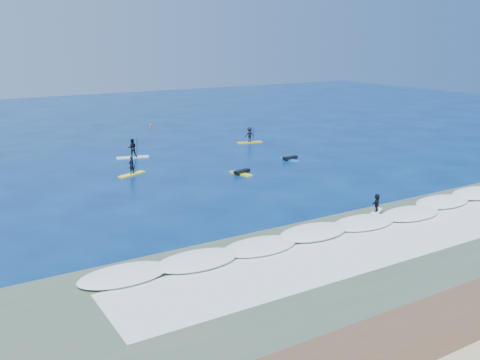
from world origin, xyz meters
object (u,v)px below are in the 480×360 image
prone_paddler_far (290,158)px  wave_surfer (377,204)px  marker_buoy (151,126)px  prone_paddler_near (241,172)px  sup_paddler_right (250,136)px  sup_paddler_left (132,168)px  sup_paddler_center (132,150)px

prone_paddler_far → wave_surfer: (-4.96, -16.62, 0.60)m
marker_buoy → prone_paddler_near: bearing=-95.4°
sup_paddler_right → prone_paddler_far: 9.76m
prone_paddler_near → prone_paddler_far: 7.35m
prone_paddler_near → wave_surfer: (2.04, -14.38, 0.60)m
prone_paddler_far → prone_paddler_near: bearing=103.4°
sup_paddler_left → sup_paddler_center: (2.50, 6.54, 0.24)m
sup_paddler_center → prone_paddler_near: sup_paddler_center is taller
marker_buoy → sup_paddler_right: bearing=-69.3°
sup_paddler_right → marker_buoy: (-5.83, 15.44, -0.51)m
prone_paddler_far → wave_surfer: wave_surfer is taller
marker_buoy → wave_surfer: bearing=-90.7°
sup_paddler_left → marker_buoy: bearing=40.4°
sup_paddler_center → prone_paddler_far: bearing=-21.1°
sup_paddler_center → marker_buoy: 18.06m
sup_paddler_center → sup_paddler_right: 14.32m
sup_paddler_center → marker_buoy: size_ratio=4.90×
wave_surfer → marker_buoy: bearing=57.6°
sup_paddler_center → prone_paddler_near: bearing=-48.4°
sup_paddler_right → marker_buoy: 16.51m
sup_paddler_left → marker_buoy: size_ratio=4.11×
prone_paddler_far → sup_paddler_left: bearing=76.1°
prone_paddler_near → prone_paddler_far: size_ratio=1.04×
wave_surfer → prone_paddler_far: bearing=41.7°
sup_paddler_left → sup_paddler_right: sup_paddler_right is taller
sup_paddler_right → prone_paddler_far: size_ratio=1.29×
prone_paddler_near → sup_paddler_right: bearing=-48.4°
sup_paddler_right → prone_paddler_near: 14.58m
sup_paddler_right → prone_paddler_far: sup_paddler_right is taller
sup_paddler_center → wave_surfer: size_ratio=1.80×
prone_paddler_near → wave_surfer: bearing=175.1°
sup_paddler_left → prone_paddler_far: (15.39, -2.60, -0.43)m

